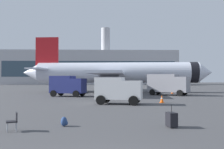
# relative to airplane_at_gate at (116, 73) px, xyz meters

# --- Properties ---
(airplane_at_gate) EXTENTS (35.77, 32.32, 10.50)m
(airplane_at_gate) POSITION_rel_airplane_at_gate_xyz_m (0.00, 0.00, 0.00)
(airplane_at_gate) COLOR silver
(airplane_at_gate) RESTS_ON ground
(airplane_taxiing) EXTENTS (18.67, 20.22, 6.48)m
(airplane_taxiing) POSITION_rel_airplane_at_gate_xyz_m (28.52, 58.53, -1.40)
(airplane_taxiing) COLOR white
(airplane_taxiing) RESTS_ON ground
(service_truck) EXTENTS (5.23, 3.64, 2.90)m
(service_truck) POSITION_rel_airplane_at_gate_xyz_m (-7.38, -11.47, -2.05)
(service_truck) COLOR navy
(service_truck) RESTS_ON ground
(fuel_truck) EXTENTS (6.33, 5.32, 3.20)m
(fuel_truck) POSITION_rel_airplane_at_gate_xyz_m (7.49, -9.16, -1.88)
(fuel_truck) COLOR gray
(fuel_truck) RESTS_ON ground
(cargo_van) EXTENTS (4.75, 3.21, 2.60)m
(cargo_van) POSITION_rel_airplane_at_gate_xyz_m (-0.86, -22.74, -2.21)
(cargo_van) COLOR white
(cargo_van) RESTS_ON ground
(safety_cone_mid) EXTENTS (0.44, 0.44, 0.80)m
(safety_cone_mid) POSITION_rel_airplane_at_gate_xyz_m (3.71, -21.41, -3.26)
(safety_cone_mid) COLOR #F2590C
(safety_cone_mid) RESTS_ON ground
(safety_cone_far) EXTENTS (0.44, 0.44, 0.64)m
(safety_cone_far) POSITION_rel_airplane_at_gate_xyz_m (9.25, -5.12, -3.34)
(safety_cone_far) COLOR #F2590C
(safety_cone_far) RESTS_ON ground
(rolling_suitcase) EXTENTS (0.49, 0.69, 1.10)m
(rolling_suitcase) POSITION_rel_airplane_at_gate_xyz_m (1.13, -34.56, -3.27)
(rolling_suitcase) COLOR black
(rolling_suitcase) RESTS_ON ground
(traveller_backpack) EXTENTS (0.36, 0.40, 0.48)m
(traveller_backpack) POSITION_rel_airplane_at_gate_xyz_m (-4.27, -34.10, -3.42)
(traveller_backpack) COLOR navy
(traveller_backpack) RESTS_ON ground
(gate_chair) EXTENTS (0.63, 0.63, 0.86)m
(gate_chair) POSITION_rel_airplane_at_gate_xyz_m (-6.44, -35.21, -3.16)
(gate_chair) COLOR black
(gate_chair) RESTS_ON ground
(terminal_building) EXTENTS (85.95, 16.24, 28.49)m
(terminal_building) POSITION_rel_airplane_at_gate_xyz_m (-9.25, 79.35, 4.73)
(terminal_building) COLOR #B2B2B7
(terminal_building) RESTS_ON ground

